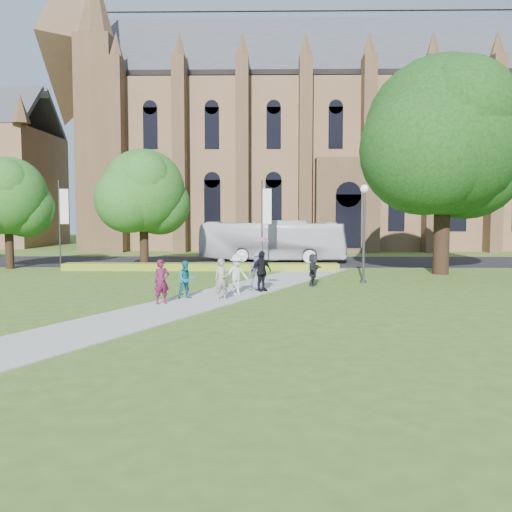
{
  "coord_description": "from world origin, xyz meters",
  "views": [
    {
      "loc": [
        2.29,
        -23.96,
        3.7
      ],
      "look_at": [
        1.78,
        4.3,
        1.6
      ],
      "focal_mm": 40.0,
      "sensor_mm": 36.0,
      "label": 1
    }
  ],
  "objects_px": {
    "large_tree": "(444,136)",
    "pedestrian_0": "(162,282)",
    "streetlamp": "(364,221)",
    "tour_coach": "(273,241)"
  },
  "relations": [
    {
      "from": "streetlamp",
      "to": "pedestrian_0",
      "type": "xyz_separation_m",
      "value": [
        -9.46,
        -7.53,
        -2.35
      ]
    },
    {
      "from": "large_tree",
      "to": "pedestrian_0",
      "type": "xyz_separation_m",
      "value": [
        -14.96,
        -12.03,
        -7.42
      ]
    },
    {
      "from": "tour_coach",
      "to": "pedestrian_0",
      "type": "distance_m",
      "value": 21.62
    },
    {
      "from": "large_tree",
      "to": "pedestrian_0",
      "type": "distance_m",
      "value": 20.58
    },
    {
      "from": "large_tree",
      "to": "tour_coach",
      "type": "relative_size",
      "value": 1.16
    },
    {
      "from": "streetlamp",
      "to": "tour_coach",
      "type": "relative_size",
      "value": 0.46
    },
    {
      "from": "streetlamp",
      "to": "large_tree",
      "type": "relative_size",
      "value": 0.4
    },
    {
      "from": "large_tree",
      "to": "pedestrian_0",
      "type": "height_order",
      "value": "large_tree"
    },
    {
      "from": "streetlamp",
      "to": "pedestrian_0",
      "type": "height_order",
      "value": "streetlamp"
    },
    {
      "from": "streetlamp",
      "to": "tour_coach",
      "type": "distance_m",
      "value": 14.44
    }
  ]
}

